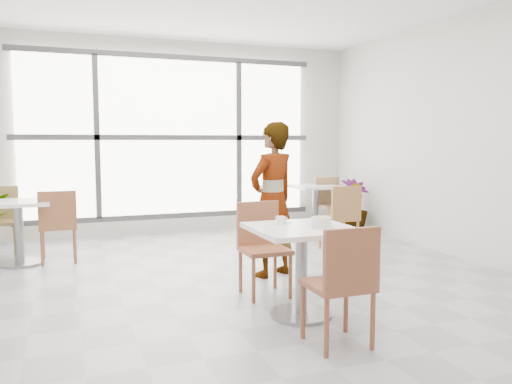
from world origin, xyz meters
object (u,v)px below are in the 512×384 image
object	(u,v)px
main_table	(301,254)
chair_near	(343,278)
oatmeal_bowl	(321,222)
person	(272,200)
plant_right	(353,206)
bg_chair_left_near	(58,221)
chair_far	(262,241)
bg_table_left	(19,223)
coffee_cup	(281,221)
bg_chair_left_far	(0,216)
bg_table_right	(315,202)
bg_chair_right_near	(342,214)
bg_chair_right_far	(330,201)

from	to	relation	value
main_table	chair_near	distance (m)	0.71
oatmeal_bowl	person	distance (m)	1.37
oatmeal_bowl	plant_right	xyz separation A→B (m)	(2.34, 3.35, -0.37)
person	bg_chair_left_near	bearing A→B (deg)	-56.73
chair_far	bg_table_left	distance (m)	3.06
bg_table_left	person	bearing A→B (deg)	-30.36
coffee_cup	person	distance (m)	1.17
oatmeal_bowl	person	bearing A→B (deg)	84.24
bg_chair_left_near	chair_near	bearing A→B (deg)	118.76
coffee_cup	bg_chair_left_far	world-z (taller)	bg_chair_left_far
chair_far	bg_chair_left_near	distance (m)	2.68
main_table	plant_right	bearing A→B (deg)	52.84
chair_near	person	distance (m)	2.04
chair_far	bg_table_right	xyz separation A→B (m)	(1.98, 2.75, -0.01)
main_table	person	distance (m)	1.34
chair_far	oatmeal_bowl	xyz separation A→B (m)	(0.20, -0.80, 0.29)
main_table	bg_chair_left_near	distance (m)	3.29
main_table	bg_chair_left_far	bearing A→B (deg)	126.97
chair_far	oatmeal_bowl	distance (m)	0.88
chair_near	bg_chair_left_near	bearing A→B (deg)	-61.24
chair_near	bg_chair_left_near	size ratio (longest dim) A/B	1.00
bg_chair_left_far	bg_table_left	bearing A→B (deg)	-67.71
chair_far	bg_table_left	world-z (taller)	chair_far
oatmeal_bowl	chair_near	bearing A→B (deg)	-103.66
chair_near	bg_chair_left_far	bearing A→B (deg)	-58.27
chair_near	bg_chair_right_near	distance (m)	3.22
chair_near	bg_table_left	xyz separation A→B (m)	(-2.30, 3.50, -0.01)
chair_near	bg_chair_left_near	world-z (taller)	same
coffee_cup	bg_table_right	size ratio (longest dim) A/B	0.21
main_table	oatmeal_bowl	xyz separation A→B (m)	(0.13, -0.08, 0.27)
bg_chair_right_near	bg_chair_left_far	bearing A→B (deg)	-17.83
coffee_cup	main_table	bearing A→B (deg)	-57.62
person	bg_chair_left_near	world-z (taller)	person
bg_chair_left_far	bg_chair_right_far	size ratio (longest dim) A/B	1.00
plant_right	bg_chair_right_far	bearing A→B (deg)	152.81
bg_chair_left_near	bg_chair_right_far	world-z (taller)	same
bg_chair_right_far	bg_chair_left_far	bearing A→B (deg)	-179.83
oatmeal_bowl	bg_table_left	distance (m)	3.79
bg_table_left	bg_chair_left_far	bearing A→B (deg)	112.29
main_table	bg_chair_right_far	distance (m)	4.05
coffee_cup	bg_chair_right_far	bearing A→B (deg)	55.22
chair_near	bg_chair_left_near	distance (m)	3.88
chair_near	person	xyz separation A→B (m)	(0.29, 1.99, 0.32)
chair_near	coffee_cup	world-z (taller)	chair_near
bg_chair_left_far	bg_chair_right_far	bearing A→B (deg)	0.17
bg_chair_right_far	plant_right	xyz separation A→B (m)	(0.32, -0.17, -0.08)
person	bg_table_left	bearing A→B (deg)	-53.85
bg_table_right	bg_chair_right_far	size ratio (longest dim) A/B	0.86
chair_near	bg_chair_right_near	bearing A→B (deg)	-119.93
coffee_cup	bg_chair_right_far	distance (m)	3.97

